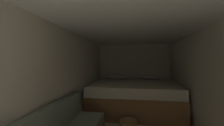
# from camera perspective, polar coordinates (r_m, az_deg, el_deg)

# --- Properties ---
(wall_back) EXTENTS (2.65, 0.05, 2.05)m
(wall_back) POSITION_cam_1_polar(r_m,az_deg,el_deg) (5.46, 8.49, -3.69)
(wall_back) COLOR beige
(wall_back) RESTS_ON ground
(wall_left) EXTENTS (0.05, 5.60, 2.05)m
(wall_left) POSITION_cam_1_polar(r_m,az_deg,el_deg) (2.97, -18.04, -7.31)
(wall_left) COLOR beige
(wall_left) RESTS_ON ground
(wall_right) EXTENTS (0.05, 5.60, 2.05)m
(wall_right) POSITION_cam_1_polar(r_m,az_deg,el_deg) (2.94, 34.50, -7.47)
(wall_right) COLOR beige
(wall_right) RESTS_ON ground
(ceiling_slab) EXTENTS (2.65, 5.60, 0.05)m
(ceiling_slab) POSITION_cam_1_polar(r_m,az_deg,el_deg) (2.70, 8.10, 14.37)
(ceiling_slab) COLOR white
(ceiling_slab) RESTS_ON wall_left
(bed) EXTENTS (2.43, 2.01, 0.97)m
(bed) POSITION_cam_1_polar(r_m,az_deg,el_deg) (4.50, 8.38, -12.55)
(bed) COLOR olive
(bed) RESTS_ON ground
(wicker_basket) EXTENTS (0.35, 0.35, 0.23)m
(wicker_basket) POSITION_cam_1_polar(r_m,az_deg,el_deg) (3.28, 6.31, -23.06)
(wicker_basket) COLOR olive
(wicker_basket) RESTS_ON ground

